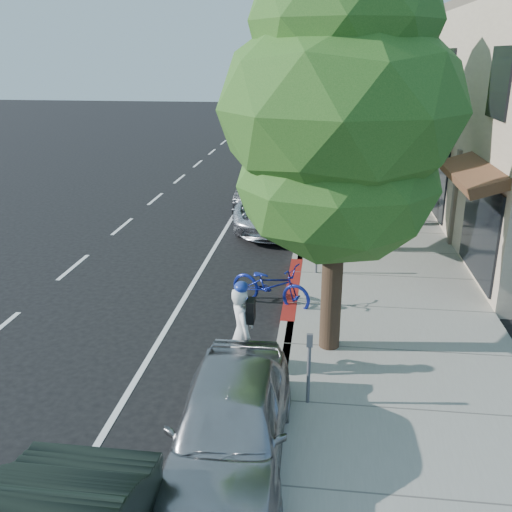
% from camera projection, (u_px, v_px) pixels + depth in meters
% --- Properties ---
extents(ground, '(120.00, 120.00, 0.00)m').
position_uv_depth(ground, '(290.00, 308.00, 13.35)').
color(ground, black).
rests_on(ground, ground).
extents(sidewalk, '(4.60, 56.00, 0.15)m').
position_uv_depth(sidewalk, '(368.00, 217.00, 20.54)').
color(sidewalk, gray).
rests_on(sidewalk, ground).
extents(curb, '(0.30, 56.00, 0.15)m').
position_uv_depth(curb, '(304.00, 215.00, 20.81)').
color(curb, '#9E998E').
rests_on(curb, ground).
extents(curb_red_segment, '(0.32, 4.00, 0.15)m').
position_uv_depth(curb_red_segment, '(293.00, 289.00, 14.26)').
color(curb_red_segment, maroon).
rests_on(curb_red_segment, ground).
extents(storefront_building, '(10.00, 36.00, 7.00)m').
position_uv_depth(storefront_building, '(511.00, 100.00, 27.92)').
color(storefront_building, '#C7B399').
rests_on(storefront_building, ground).
extents(street_tree_0, '(4.32, 4.32, 7.42)m').
position_uv_depth(street_tree_0, '(340.00, 115.00, 9.83)').
color(street_tree_0, black).
rests_on(street_tree_0, ground).
extents(street_tree_1, '(4.86, 4.86, 7.59)m').
position_uv_depth(street_tree_1, '(336.00, 93.00, 15.44)').
color(street_tree_1, black).
rests_on(street_tree_1, ground).
extents(street_tree_2, '(4.51, 4.51, 7.01)m').
position_uv_depth(street_tree_2, '(334.00, 92.00, 21.17)').
color(street_tree_2, black).
rests_on(street_tree_2, ground).
extents(street_tree_3, '(4.85, 4.85, 8.24)m').
position_uv_depth(street_tree_3, '(334.00, 65.00, 26.50)').
color(street_tree_3, black).
rests_on(street_tree_3, ground).
extents(street_tree_4, '(4.70, 4.70, 7.25)m').
position_uv_depth(street_tree_4, '(333.00, 76.00, 32.35)').
color(street_tree_4, black).
rests_on(street_tree_4, ground).
extents(street_tree_5, '(4.56, 4.56, 6.88)m').
position_uv_depth(street_tree_5, '(332.00, 77.00, 38.04)').
color(street_tree_5, black).
rests_on(street_tree_5, ground).
extents(cyclist, '(0.63, 0.74, 1.73)m').
position_uv_depth(cyclist, '(242.00, 332.00, 10.34)').
color(cyclist, white).
rests_on(cyclist, ground).
extents(bicycle, '(2.15, 1.45, 1.07)m').
position_uv_depth(bicycle, '(271.00, 285.00, 13.29)').
color(bicycle, navy).
rests_on(bicycle, ground).
extents(silver_suv, '(3.46, 6.61, 1.78)m').
position_uv_depth(silver_suv, '(290.00, 199.00, 19.75)').
color(silver_suv, silver).
rests_on(silver_suv, ground).
extents(dark_sedan, '(2.06, 5.24, 1.70)m').
position_uv_depth(dark_sedan, '(269.00, 187.00, 21.64)').
color(dark_sedan, black).
rests_on(dark_sedan, ground).
extents(white_pickup, '(2.64, 5.54, 1.56)m').
position_uv_depth(white_pickup, '(296.00, 160.00, 27.70)').
color(white_pickup, beige).
rests_on(white_pickup, ground).
extents(dark_suv_far, '(2.31, 5.28, 1.77)m').
position_uv_depth(dark_suv_far, '(304.00, 140.00, 33.30)').
color(dark_suv_far, black).
rests_on(dark_suv_far, ground).
extents(near_car_a, '(1.74, 4.11, 1.39)m').
position_uv_depth(near_car_a, '(230.00, 424.00, 8.03)').
color(near_car_a, '#A4A4A9').
rests_on(near_car_a, ground).
extents(pedestrian, '(0.92, 0.77, 1.68)m').
position_uv_depth(pedestrian, '(381.00, 199.00, 19.27)').
color(pedestrian, black).
rests_on(pedestrian, sidewalk).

